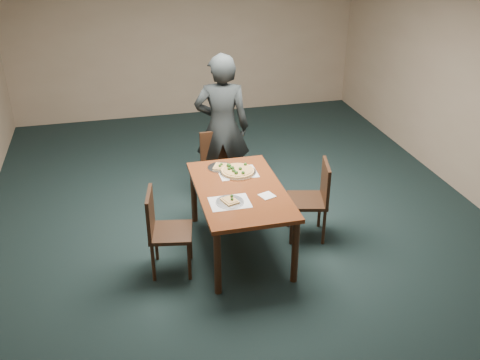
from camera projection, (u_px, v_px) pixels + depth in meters
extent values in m
plane|color=black|center=(242.00, 227.00, 6.32)|extent=(8.00, 8.00, 0.00)
plane|color=tan|center=(186.00, 35.00, 9.12)|extent=(6.00, 0.00, 6.00)
cube|color=#542410|center=(240.00, 190.00, 5.60)|extent=(0.90, 1.50, 0.04)
cylinder|color=black|center=(218.00, 263.00, 5.09)|extent=(0.07, 0.07, 0.70)
cylinder|color=black|center=(194.00, 195.00, 6.28)|extent=(0.07, 0.07, 0.70)
cylinder|color=black|center=(295.00, 252.00, 5.26)|extent=(0.07, 0.07, 0.70)
cylinder|color=black|center=(258.00, 187.00, 6.45)|extent=(0.07, 0.07, 0.70)
cube|color=black|center=(221.00, 171.00, 6.62)|extent=(0.44, 0.44, 0.04)
cylinder|color=black|center=(210.00, 196.00, 6.53)|extent=(0.04, 0.04, 0.43)
cylinder|color=black|center=(204.00, 183.00, 6.84)|extent=(0.04, 0.04, 0.43)
cylinder|color=black|center=(239.00, 192.00, 6.62)|extent=(0.04, 0.04, 0.43)
cylinder|color=black|center=(231.00, 180.00, 6.93)|extent=(0.04, 0.04, 0.43)
cube|color=black|center=(217.00, 147.00, 6.68)|extent=(0.42, 0.05, 0.44)
cube|color=black|center=(171.00, 233.00, 5.39)|extent=(0.49, 0.49, 0.04)
cylinder|color=black|center=(189.00, 262.00, 5.34)|extent=(0.04, 0.04, 0.43)
cylinder|color=black|center=(153.00, 263.00, 5.33)|extent=(0.04, 0.04, 0.43)
cylinder|color=black|center=(190.00, 241.00, 5.66)|extent=(0.04, 0.04, 0.43)
cylinder|color=black|center=(156.00, 243.00, 5.64)|extent=(0.04, 0.04, 0.43)
cube|color=black|center=(150.00, 213.00, 5.27)|extent=(0.11, 0.42, 0.44)
cube|color=black|center=(307.00, 201.00, 5.96)|extent=(0.51, 0.51, 0.04)
cylinder|color=black|center=(289.00, 211.00, 6.23)|extent=(0.04, 0.04, 0.43)
cylinder|color=black|center=(319.00, 211.00, 6.23)|extent=(0.04, 0.04, 0.43)
cylinder|color=black|center=(291.00, 227.00, 5.91)|extent=(0.04, 0.04, 0.43)
cylinder|color=black|center=(324.00, 227.00, 5.91)|extent=(0.04, 0.04, 0.43)
cube|color=black|center=(326.00, 182.00, 5.85)|extent=(0.13, 0.42, 0.44)
imported|color=black|center=(222.00, 127.00, 6.63)|extent=(0.76, 0.58, 1.86)
cube|color=white|center=(238.00, 173.00, 5.91)|extent=(0.42, 0.32, 0.00)
cube|color=white|center=(230.00, 202.00, 5.32)|extent=(0.40, 0.30, 0.00)
cylinder|color=silver|center=(238.00, 172.00, 5.91)|extent=(0.40, 0.40, 0.01)
cylinder|color=tan|center=(238.00, 171.00, 5.90)|extent=(0.36, 0.36, 0.02)
cylinder|color=#DDCB73|center=(238.00, 170.00, 5.90)|extent=(0.32, 0.32, 0.01)
sphere|color=#1C4114|center=(243.00, 173.00, 5.79)|extent=(0.04, 0.04, 0.04)
sphere|color=#1C4114|center=(236.00, 173.00, 5.79)|extent=(0.04, 0.04, 0.04)
sphere|color=#1C4114|center=(228.00, 165.00, 5.96)|extent=(0.04, 0.04, 0.04)
sphere|color=#1C4114|center=(232.00, 168.00, 5.90)|extent=(0.04, 0.04, 0.04)
sphere|color=#1C4114|center=(234.00, 171.00, 5.84)|extent=(0.04, 0.04, 0.04)
sphere|color=#1C4114|center=(240.00, 169.00, 5.88)|extent=(0.04, 0.04, 0.04)
sphere|color=#1C4114|center=(229.00, 166.00, 5.95)|extent=(0.04, 0.04, 0.04)
sphere|color=#1C4114|center=(229.00, 169.00, 5.89)|extent=(0.04, 0.04, 0.04)
sphere|color=#1C4114|center=(245.00, 164.00, 5.99)|extent=(0.04, 0.04, 0.04)
sphere|color=#1C4114|center=(231.00, 167.00, 5.92)|extent=(0.03, 0.03, 0.03)
cylinder|color=silver|center=(230.00, 202.00, 5.32)|extent=(0.28, 0.28, 0.01)
cube|color=tan|center=(230.00, 201.00, 5.32)|extent=(0.18, 0.20, 0.02)
cube|color=#DDCB73|center=(230.00, 200.00, 5.31)|extent=(0.14, 0.16, 0.01)
sphere|color=#1C4114|center=(232.00, 199.00, 5.30)|extent=(0.03, 0.03, 0.03)
sphere|color=#1C4114|center=(232.00, 196.00, 5.35)|extent=(0.03, 0.03, 0.03)
cylinder|color=silver|center=(220.00, 167.00, 6.02)|extent=(0.28, 0.28, 0.01)
cube|color=tan|center=(220.00, 166.00, 6.01)|extent=(0.19, 0.21, 0.02)
cube|color=#DDCB73|center=(220.00, 166.00, 6.01)|extent=(0.15, 0.17, 0.01)
sphere|color=#1C4114|center=(220.00, 166.00, 5.98)|extent=(0.03, 0.03, 0.03)
sphere|color=#1C4114|center=(221.00, 164.00, 6.01)|extent=(0.03, 0.03, 0.03)
cube|color=white|center=(267.00, 196.00, 5.44)|extent=(0.18, 0.18, 0.01)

